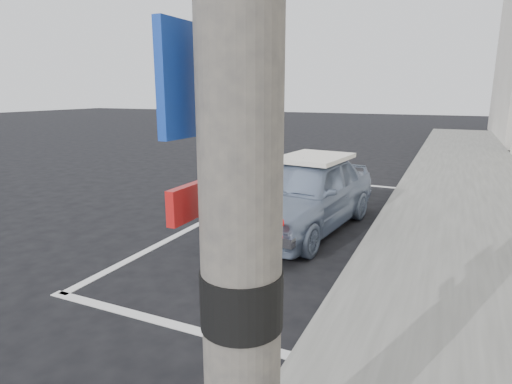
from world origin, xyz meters
TOP-DOWN VIEW (x-y plane):
  - ground at (0.00, 0.00)m, footprint 80.00×80.00m
  - sidewalk at (3.20, 2.00)m, footprint 2.80×40.00m
  - pline_rear at (0.50, -0.50)m, footprint 3.00×0.12m
  - pline_front at (0.50, 6.50)m, footprint 3.00×0.12m
  - pline_side at (-0.90, 3.00)m, footprint 0.12×7.00m
  - retro_coupe at (0.74, 2.83)m, footprint 1.79×3.58m
  - cat at (0.54, 1.37)m, footprint 0.27×0.45m

SIDE VIEW (x-z plane):
  - ground at x=0.00m, z-range 0.00..0.00m
  - pline_rear at x=0.50m, z-range 0.00..0.01m
  - pline_front at x=0.50m, z-range 0.00..0.01m
  - pline_side at x=-0.90m, z-range 0.00..0.01m
  - sidewalk at x=3.20m, z-range 0.00..0.15m
  - cat at x=0.54m, z-range -0.01..0.24m
  - retro_coupe at x=0.74m, z-range 0.01..1.18m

